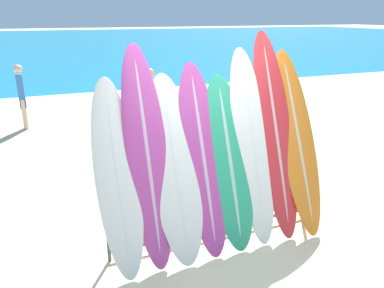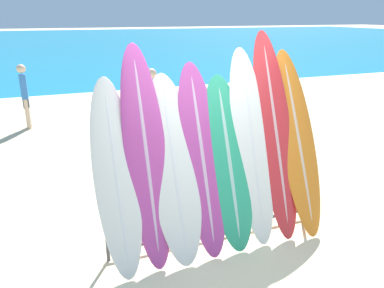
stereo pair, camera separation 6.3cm
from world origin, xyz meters
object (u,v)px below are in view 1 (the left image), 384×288
surfboard_slot_6 (275,134)px  person_near_water (151,104)px  surfboard_slot_0 (117,177)px  surfboard_slot_7 (297,141)px  surfboard_slot_2 (175,168)px  surfboard_slot_5 (252,145)px  surfboard_slot_1 (147,156)px  surfboard_slot_3 (203,159)px  person_mid_beach (22,94)px  surfboard_slot_4 (229,162)px  surfboard_rack (216,200)px

surfboard_slot_6 → person_near_water: bearing=99.1°
surfboard_slot_0 → surfboard_slot_7: bearing=1.0°
surfboard_slot_0 → surfboard_slot_7: size_ratio=0.91×
surfboard_slot_2 → surfboard_slot_6: surfboard_slot_6 is taller
surfboard_slot_5 → surfboard_slot_7: bearing=-0.1°
surfboard_slot_0 → surfboard_slot_5: (1.68, 0.04, 0.13)m
surfboard_slot_1 → surfboard_slot_3: 0.67m
surfboard_slot_7 → person_mid_beach: size_ratio=1.45×
surfboard_slot_6 → surfboard_slot_7: 0.34m
surfboard_slot_0 → surfboard_slot_3: 1.01m
surfboard_slot_5 → surfboard_slot_1: bearing=179.5°
surfboard_slot_1 → person_mid_beach: (-1.50, 6.01, -0.35)m
surfboard_slot_2 → surfboard_slot_5: surfboard_slot_5 is taller
surfboard_slot_3 → person_mid_beach: size_ratio=1.38×
surfboard_slot_4 → surfboard_slot_7: (1.01, 0.05, 0.13)m
person_near_water → surfboard_slot_1: bearing=108.2°
surfboard_rack → person_mid_beach: person_mid_beach is taller
surfboard_rack → surfboard_slot_5: 0.81m
surfboard_slot_4 → surfboard_slot_7: bearing=3.1°
surfboard_slot_2 → surfboard_slot_3: 0.36m
surfboard_rack → surfboard_slot_1: (-0.83, 0.06, 0.68)m
surfboard_slot_5 → surfboard_slot_6: surfboard_slot_6 is taller
surfboard_slot_6 → person_near_water: size_ratio=1.54×
surfboard_slot_2 → person_mid_beach: 6.34m
surfboard_slot_5 → surfboard_slot_0: bearing=-178.5°
surfboard_slot_6 → person_mid_beach: size_ratio=1.60×
surfboard_slot_2 → surfboard_slot_3: bearing=3.9°
surfboard_slot_4 → surfboard_slot_6: (0.69, 0.09, 0.25)m
surfboard_slot_3 → surfboard_slot_6: size_ratio=0.86×
surfboard_slot_2 → person_mid_beach: bearing=106.6°
surfboard_slot_3 → surfboard_slot_6: (1.02, 0.06, 0.17)m
surfboard_slot_6 → surfboard_slot_7: surfboard_slot_6 is taller
surfboard_slot_7 → person_near_water: size_ratio=1.39×
person_mid_beach → surfboard_slot_1: bearing=-165.5°
surfboard_rack → person_near_water: (0.25, 3.83, 0.37)m
surfboard_slot_0 → surfboard_slot_7: 2.35m
surfboard_slot_0 → surfboard_slot_1: 0.40m
surfboard_slot_4 → person_mid_beach: surfboard_slot_4 is taller
surfboard_slot_2 → surfboard_slot_0: bearing=179.8°
surfboard_slot_3 → person_mid_beach: (-2.16, 6.05, -0.23)m
surfboard_slot_3 → surfboard_slot_5: bearing=1.8°
surfboard_slot_0 → person_mid_beach: 6.18m
surfboard_slot_3 → person_mid_beach: surfboard_slot_3 is taller
person_mid_beach → surfboard_slot_0: bearing=-168.8°
surfboard_slot_1 → surfboard_slot_4: (0.99, -0.07, -0.20)m
surfboard_slot_1 → surfboard_slot_6: size_ratio=0.96×
surfboard_slot_1 → surfboard_slot_4: surfboard_slot_1 is taller
surfboard_slot_2 → surfboard_slot_6: bearing=3.5°
surfboard_rack → surfboard_slot_5: bearing=5.2°
surfboard_rack → person_mid_beach: bearing=111.0°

